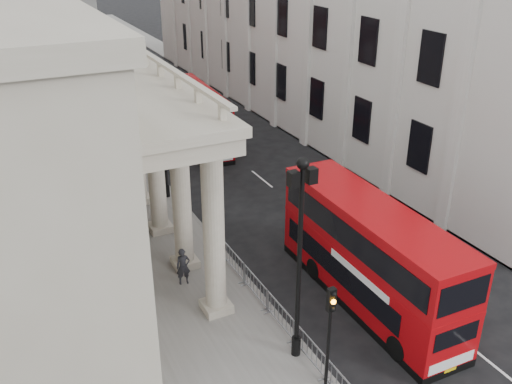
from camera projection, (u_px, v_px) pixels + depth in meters
sidewalk_west at (94, 151)px, 42.58m from camera, size 6.00×140.00×0.12m
sidewalk_east at (287, 121)px, 49.19m from camera, size 3.00×140.00×0.12m
kerb at (133, 145)px, 43.76m from camera, size 0.20×140.00×0.14m
lamp_post_south at (300, 249)px, 20.39m from camera, size 1.05×0.44×8.32m
lamp_post_mid at (162, 123)px, 33.36m from camera, size 1.05×0.44×8.32m
lamp_post_north at (101, 67)px, 46.34m from camera, size 1.05×0.44×8.32m
traffic_light at (330, 321)px, 19.56m from camera, size 0.28×0.33×4.30m
crowd_barriers at (326, 370)px, 20.86m from camera, size 0.50×18.75×1.10m
bus_near at (370, 253)px, 24.83m from camera, size 2.78×10.86×4.67m
bus_far at (197, 116)px, 43.17m from camera, size 3.07×10.20×4.34m
pedestrian_a at (183, 267)px, 26.47m from camera, size 0.72×0.53×1.81m
pedestrian_b at (137, 224)px, 30.35m from camera, size 0.98×0.89×1.65m
pedestrian_c at (135, 183)px, 35.07m from camera, size 1.01×0.87×1.75m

